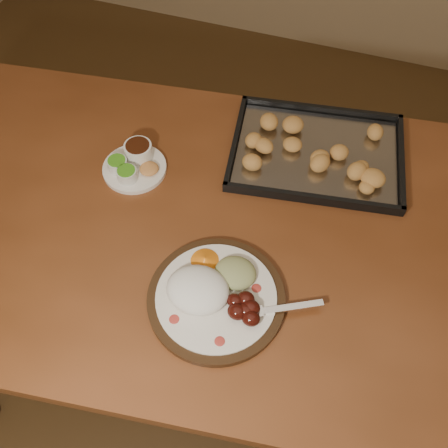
% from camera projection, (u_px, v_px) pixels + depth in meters
% --- Properties ---
extents(ground, '(4.00, 4.00, 0.00)m').
position_uv_depth(ground, '(223.00, 405.00, 1.66)').
color(ground, '#50371B').
rests_on(ground, ground).
extents(dining_table, '(1.60, 1.08, 0.75)m').
position_uv_depth(dining_table, '(210.00, 246.00, 1.25)').
color(dining_table, brown).
rests_on(dining_table, ground).
extents(dinner_plate, '(0.36, 0.29, 0.07)m').
position_uv_depth(dinner_plate, '(214.00, 293.00, 1.04)').
color(dinner_plate, black).
rests_on(dinner_plate, dining_table).
extents(condiment_saucer, '(0.16, 0.16, 0.05)m').
position_uv_depth(condiment_saucer, '(134.00, 163.00, 1.25)').
color(condiment_saucer, white).
rests_on(condiment_saucer, dining_table).
extents(baking_tray, '(0.48, 0.38, 0.05)m').
position_uv_depth(baking_tray, '(317.00, 151.00, 1.28)').
color(baking_tray, black).
rests_on(baking_tray, dining_table).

